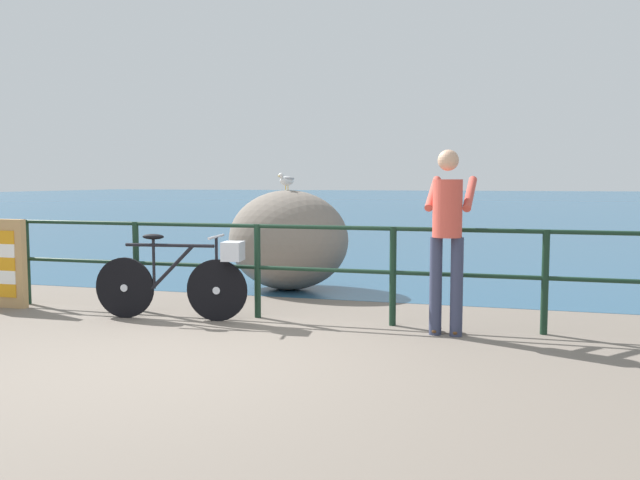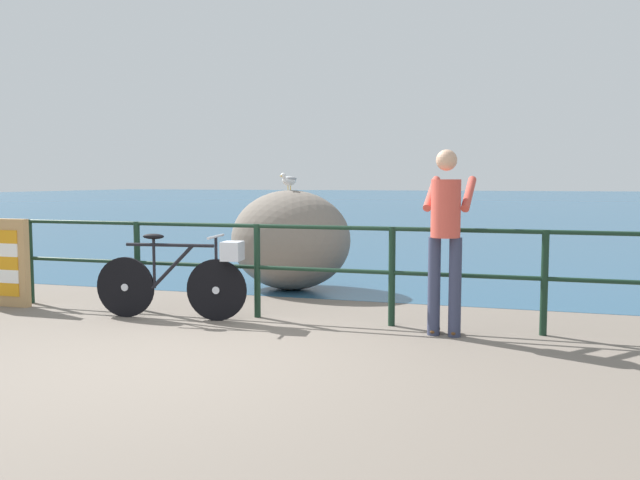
# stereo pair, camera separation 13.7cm
# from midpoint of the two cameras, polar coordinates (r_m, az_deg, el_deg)

# --- Properties ---
(ground_plane) EXTENTS (120.00, 120.00, 0.10)m
(ground_plane) POSITION_cam_midpoint_polar(r_m,az_deg,el_deg) (25.17, 9.62, 1.51)
(ground_plane) COLOR #6B6056
(sea_surface) EXTENTS (120.00, 90.00, 0.01)m
(sea_surface) POSITION_cam_midpoint_polar(r_m,az_deg,el_deg) (53.11, 12.88, 3.36)
(sea_surface) COLOR navy
(sea_surface) RESTS_ON ground_plane
(promenade_railing) EXTENTS (8.96, 0.07, 1.02)m
(promenade_railing) POSITION_cam_midpoint_polar(r_m,az_deg,el_deg) (7.31, -5.87, -1.62)
(promenade_railing) COLOR black
(promenade_railing) RESTS_ON ground_plane
(bicycle) EXTENTS (1.69, 0.48, 0.92)m
(bicycle) POSITION_cam_midpoint_polar(r_m,az_deg,el_deg) (7.33, -12.04, -3.08)
(bicycle) COLOR black
(bicycle) RESTS_ON ground_plane
(person_at_railing) EXTENTS (0.47, 0.65, 1.78)m
(person_at_railing) POSITION_cam_midpoint_polar(r_m,az_deg,el_deg) (6.52, 10.16, 0.62)
(person_at_railing) COLOR #333851
(person_at_railing) RESTS_ON ground_plane
(breakwater_boulder_main) EXTENTS (1.66, 1.34, 1.36)m
(breakwater_boulder_main) POSITION_cam_midpoint_polar(r_m,az_deg,el_deg) (9.16, -3.14, -0.00)
(breakwater_boulder_main) COLOR slate
(breakwater_boulder_main) RESTS_ON ground
(seagull) EXTENTS (0.21, 0.34, 0.23)m
(seagull) POSITION_cam_midpoint_polar(r_m,az_deg,el_deg) (9.22, -3.28, 5.12)
(seagull) COLOR gold
(seagull) RESTS_ON breakwater_boulder_main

